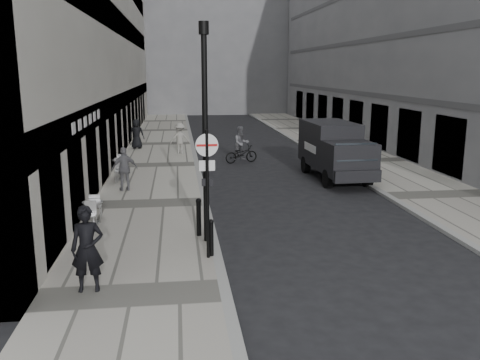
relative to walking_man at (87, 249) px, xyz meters
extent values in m
cube|color=#AAA699|center=(0.91, 14.96, -1.00)|extent=(4.00, 60.00, 0.12)
cube|color=#AAA699|center=(11.91, 14.96, -1.00)|extent=(4.00, 60.00, 0.12)
cube|color=gray|center=(4.41, 52.96, 9.94)|extent=(24.00, 16.00, 22.00)
imported|color=black|center=(0.00, 0.00, 0.00)|extent=(0.71, 0.48, 1.89)
cylinder|color=black|center=(2.67, 1.66, 0.69)|extent=(0.08, 0.08, 3.26)
cylinder|color=white|center=(2.67, 1.66, 1.94)|extent=(0.56, 0.06, 0.56)
cube|color=#B21414|center=(2.67, 1.64, 1.94)|extent=(0.51, 0.04, 0.06)
cube|color=white|center=(2.67, 1.69, 1.43)|extent=(0.39, 0.04, 0.26)
cylinder|color=black|center=(2.71, 2.97, 1.90)|extent=(0.15, 0.15, 5.68)
cylinder|color=black|center=(2.71, 2.97, 4.78)|extent=(0.27, 0.27, 0.33)
cylinder|color=black|center=(2.76, 1.78, -0.49)|extent=(0.12, 0.12, 0.90)
cylinder|color=black|center=(2.51, 3.45, -0.43)|extent=(0.14, 0.14, 1.03)
cylinder|color=black|center=(8.09, 9.34, -0.67)|extent=(0.29, 0.79, 0.78)
cylinder|color=black|center=(9.81, 9.39, -0.67)|extent=(0.29, 0.79, 0.78)
cylinder|color=black|center=(8.00, 12.66, -0.67)|extent=(0.29, 0.79, 0.78)
cylinder|color=black|center=(9.72, 12.70, -0.67)|extent=(0.29, 0.79, 0.78)
cube|color=black|center=(8.88, 11.90, 0.45)|extent=(2.05, 3.56, 1.95)
cube|color=black|center=(8.95, 9.27, 0.16)|extent=(2.00, 1.81, 1.37)
cube|color=#1E2328|center=(8.97, 8.54, 0.55)|extent=(1.72, 0.39, 0.72)
imported|color=black|center=(5.28, 15.64, -0.59)|extent=(1.89, 1.11, 0.94)
imported|color=slate|center=(5.28, 15.64, -0.02)|extent=(1.02, 0.89, 1.77)
imported|color=slate|center=(-0.13, 9.43, -0.07)|extent=(1.10, 0.70, 1.74)
imported|color=gray|center=(2.11, 18.31, -0.07)|extent=(1.17, 0.73, 1.75)
imported|color=black|center=(-0.49, 20.63, -0.05)|extent=(0.96, 0.72, 1.79)
cylinder|color=#A7A8AA|center=(-0.49, 11.58, -0.93)|extent=(0.50, 0.50, 0.03)
cylinder|color=#A7A8AA|center=(-0.49, 11.58, -0.51)|extent=(0.07, 0.07, 0.85)
cylinder|color=#A7A8AA|center=(-0.49, 11.58, -0.09)|extent=(0.80, 0.80, 0.03)
cylinder|color=silver|center=(-0.69, 5.06, -0.93)|extent=(0.40, 0.40, 0.03)
cylinder|color=silver|center=(-0.69, 5.06, -0.60)|extent=(0.05, 0.05, 0.67)
cylinder|color=silver|center=(-0.69, 5.06, -0.26)|extent=(0.63, 0.63, 0.03)
cylinder|color=#ADADB0|center=(-0.44, 11.67, -0.93)|extent=(0.45, 0.45, 0.03)
cylinder|color=#ADADB0|center=(-0.44, 11.67, -0.56)|extent=(0.06, 0.06, 0.75)
cylinder|color=#ADADB0|center=(-0.44, 11.67, -0.18)|extent=(0.71, 0.71, 0.03)
camera|label=1|loc=(1.97, -10.56, 3.72)|focal=38.00mm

